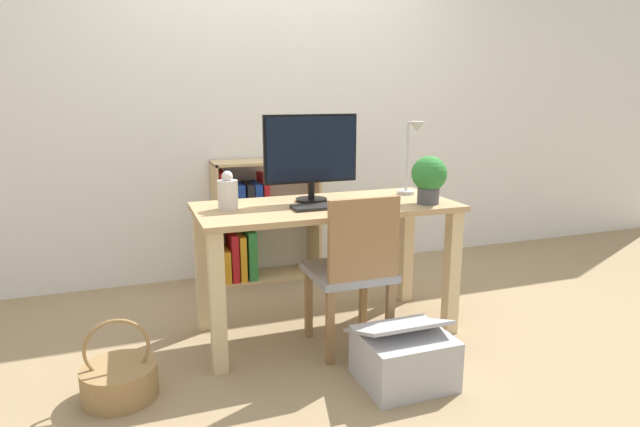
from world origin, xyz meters
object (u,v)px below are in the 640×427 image
(chair, at_px, (353,268))
(basket, at_px, (120,379))
(vase, at_px, (228,193))
(potted_plant, at_px, (429,177))
(monitor, at_px, (311,152))
(desk_lamp, at_px, (412,151))
(keyboard, at_px, (323,206))
(bookshelf, at_px, (249,223))
(storage_box, at_px, (403,356))

(chair, relative_size, basket, 2.26)
(vase, distance_m, potted_plant, 1.06)
(monitor, relative_size, vase, 2.67)
(desk_lamp, xyz_separation_m, potted_plant, (-0.03, -0.24, -0.12))
(keyboard, bearing_deg, bookshelf, 98.24)
(keyboard, bearing_deg, basket, -166.89)
(bookshelf, bearing_deg, chair, -78.71)
(vase, bearing_deg, bookshelf, 71.63)
(chair, bearing_deg, potted_plant, 2.77)
(desk_lamp, relative_size, basket, 1.16)
(keyboard, bearing_deg, desk_lamp, 13.92)
(keyboard, xyz_separation_m, storage_box, (0.19, -0.55, -0.61))
(keyboard, relative_size, basket, 0.88)
(desk_lamp, xyz_separation_m, bookshelf, (-0.75, 0.92, -0.57))
(vase, bearing_deg, desk_lamp, 0.23)
(potted_plant, distance_m, bookshelf, 1.44)
(desk_lamp, relative_size, potted_plant, 1.66)
(monitor, xyz_separation_m, desk_lamp, (0.59, -0.04, -0.01))
(desk_lamp, bearing_deg, monitor, 176.02)
(potted_plant, bearing_deg, basket, -174.54)
(desk_lamp, xyz_separation_m, chair, (-0.50, -0.33, -0.54))
(bookshelf, bearing_deg, vase, -108.37)
(desk_lamp, height_order, storage_box, desk_lamp)
(chair, bearing_deg, bookshelf, 92.82)
(monitor, distance_m, desk_lamp, 0.60)
(monitor, relative_size, keyboard, 1.62)
(monitor, relative_size, chair, 0.63)
(chair, xyz_separation_m, basket, (-1.13, -0.06, -0.36))
(chair, bearing_deg, storage_box, -83.44)
(monitor, xyz_separation_m, vase, (-0.46, -0.05, -0.19))
(chair, bearing_deg, basket, 174.54)
(desk_lamp, height_order, bookshelf, desk_lamp)
(bookshelf, bearing_deg, storage_box, -77.86)
(potted_plant, bearing_deg, storage_box, -129.23)
(monitor, distance_m, keyboard, 0.32)
(keyboard, bearing_deg, monitor, 89.74)
(potted_plant, relative_size, chair, 0.31)
(basket, bearing_deg, monitor, 22.53)
(potted_plant, relative_size, basket, 0.70)
(vase, xyz_separation_m, bookshelf, (0.31, 0.93, -0.39))
(keyboard, xyz_separation_m, vase, (-0.46, 0.14, 0.08))
(bookshelf, bearing_deg, monitor, -79.97)
(vase, relative_size, basket, 0.54)
(potted_plant, bearing_deg, monitor, 153.96)
(keyboard, distance_m, bookshelf, 1.13)
(potted_plant, height_order, basket, potted_plant)
(keyboard, xyz_separation_m, bookshelf, (-0.16, 1.07, -0.32))
(keyboard, relative_size, vase, 1.64)
(vase, distance_m, desk_lamp, 1.07)
(storage_box, bearing_deg, vase, 133.57)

